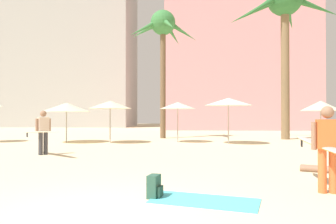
% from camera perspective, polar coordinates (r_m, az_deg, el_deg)
% --- Properties ---
extents(ground, '(120.00, 120.00, 0.00)m').
position_cam_1_polar(ground, '(5.10, -12.03, -17.81)').
color(ground, beige).
extents(hotel_pink, '(16.38, 8.25, 19.58)m').
position_cam_1_polar(hotel_pink, '(38.84, 12.17, 11.61)').
color(hotel_pink, pink).
rests_on(hotel_pink, ground).
extents(palm_tree_far_left, '(7.32, 6.98, 10.29)m').
position_cam_1_polar(palm_tree_far_left, '(23.25, 19.96, 16.50)').
color(palm_tree_far_left, brown).
rests_on(palm_tree_far_left, ground).
extents(palm_tree_left, '(4.78, 4.72, 8.71)m').
position_cam_1_polar(palm_tree_left, '(22.58, -0.90, 13.85)').
color(palm_tree_left, brown).
rests_on(palm_tree_left, ground).
extents(cafe_umbrella_1, '(2.42, 2.42, 2.35)m').
position_cam_1_polar(cafe_umbrella_1, '(18.32, -10.19, 1.27)').
color(cafe_umbrella_1, gray).
rests_on(cafe_umbrella_1, ground).
extents(cafe_umbrella_2, '(2.72, 2.72, 2.26)m').
position_cam_1_polar(cafe_umbrella_2, '(19.19, -17.50, 0.79)').
color(cafe_umbrella_2, gray).
rests_on(cafe_umbrella_2, ground).
extents(cafe_umbrella_3, '(2.57, 2.57, 2.48)m').
position_cam_1_polar(cafe_umbrella_3, '(17.78, 10.61, 1.79)').
color(cafe_umbrella_3, gray).
rests_on(cafe_umbrella_3, ground).
extents(cafe_umbrella_4, '(2.08, 2.08, 2.31)m').
position_cam_1_polar(cafe_umbrella_4, '(18.94, 25.36, 0.99)').
color(cafe_umbrella_4, gray).
rests_on(cafe_umbrella_4, ground).
extents(cafe_umbrella_6, '(2.05, 2.05, 2.30)m').
position_cam_1_polar(cafe_umbrella_6, '(18.44, 1.73, 1.15)').
color(cafe_umbrella_6, gray).
rests_on(cafe_umbrella_6, ground).
extents(beach_towel, '(2.06, 1.42, 0.01)m').
position_cam_1_polar(beach_towel, '(5.93, 6.49, -15.30)').
color(beach_towel, '#4CC6D6').
rests_on(beach_towel, ground).
extents(backpack, '(0.30, 0.34, 0.42)m').
position_cam_1_polar(backpack, '(6.08, -2.41, -13.05)').
color(backpack, '#2A5142').
rests_on(backpack, ground).
extents(person_far_right, '(0.61, 3.05, 1.70)m').
position_cam_1_polar(person_far_right, '(7.16, 25.95, -5.32)').
color(person_far_right, orange).
rests_on(person_far_right, ground).
extents(person_mid_left, '(1.07, 0.75, 0.96)m').
position_cam_1_polar(person_mid_left, '(9.65, 26.57, -7.64)').
color(person_mid_left, '#936B51').
rests_on(person_mid_left, ground).
extents(person_near_left, '(2.51, 2.33, 1.71)m').
position_cam_1_polar(person_near_left, '(13.32, -21.39, -3.15)').
color(person_near_left, '#3D3D42').
rests_on(person_near_left, ground).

